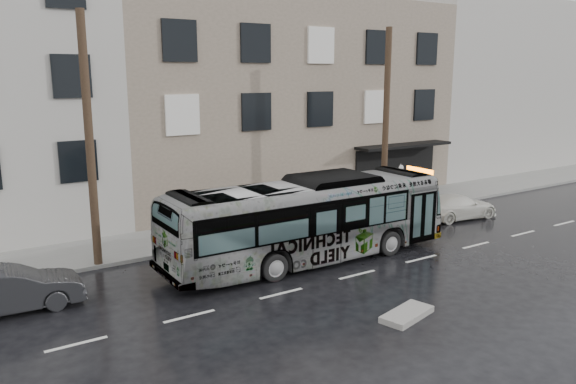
# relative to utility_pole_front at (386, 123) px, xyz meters

# --- Properties ---
(ground) EXTENTS (120.00, 120.00, 0.00)m
(ground) POSITION_rel_utility_pole_front_xyz_m (-6.50, -3.30, -4.65)
(ground) COLOR black
(ground) RESTS_ON ground
(sidewalk) EXTENTS (90.00, 3.60, 0.15)m
(sidewalk) POSITION_rel_utility_pole_front_xyz_m (-6.50, 1.60, -4.58)
(sidewalk) COLOR gray
(sidewalk) RESTS_ON ground
(building_taupe) EXTENTS (20.00, 12.00, 11.00)m
(building_taupe) POSITION_rel_utility_pole_front_xyz_m (-1.50, 9.40, 0.85)
(building_taupe) COLOR gray
(building_taupe) RESTS_ON ground
(building_filler) EXTENTS (18.00, 12.00, 12.00)m
(building_filler) POSITION_rel_utility_pole_front_xyz_m (17.50, 9.40, 1.35)
(building_filler) COLOR #ABA8A1
(building_filler) RESTS_ON ground
(utility_pole_front) EXTENTS (0.30, 0.30, 9.00)m
(utility_pole_front) POSITION_rel_utility_pole_front_xyz_m (0.00, 0.00, 0.00)
(utility_pole_front) COLOR #3F2F1F
(utility_pole_front) RESTS_ON sidewalk
(utility_pole_rear) EXTENTS (0.30, 0.30, 9.00)m
(utility_pole_rear) POSITION_rel_utility_pole_front_xyz_m (-14.00, 0.00, 0.00)
(utility_pole_rear) COLOR #3F2F1F
(utility_pole_rear) RESTS_ON sidewalk
(sign_post) EXTENTS (0.06, 0.06, 2.40)m
(sign_post) POSITION_rel_utility_pole_front_xyz_m (1.10, 0.00, -3.30)
(sign_post) COLOR slate
(sign_post) RESTS_ON sidewalk
(bus) EXTENTS (11.55, 2.84, 3.21)m
(bus) POSITION_rel_utility_pole_front_xyz_m (-7.06, -3.56, -3.05)
(bus) COLOR #B2B2B2
(bus) RESTS_ON ground
(white_sedan) EXTENTS (4.34, 2.16, 1.21)m
(white_sedan) POSITION_rel_utility_pole_front_xyz_m (2.74, -2.37, -4.04)
(white_sedan) COLOR silver
(white_sedan) RESTS_ON ground
(dark_sedan) EXTENTS (4.23, 1.65, 1.37)m
(dark_sedan) POSITION_rel_utility_pole_front_xyz_m (-17.25, -2.58, -3.96)
(dark_sedan) COLOR black
(dark_sedan) RESTS_ON ground
(slush_pile) EXTENTS (1.94, 1.22, 0.18)m
(slush_pile) POSITION_rel_utility_pole_front_xyz_m (-7.57, -9.33, -4.56)
(slush_pile) COLOR #9D9995
(slush_pile) RESTS_ON ground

